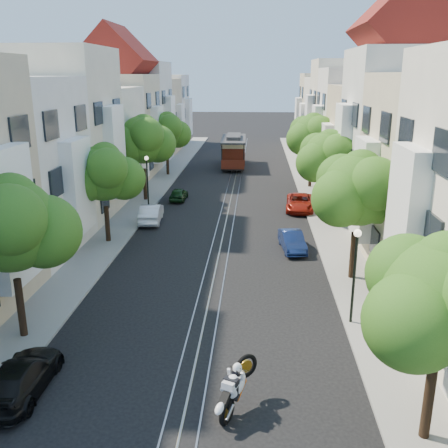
% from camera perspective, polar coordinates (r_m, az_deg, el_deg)
% --- Properties ---
extents(ground, '(200.00, 200.00, 0.00)m').
position_cam_1_polar(ground, '(44.86, 0.92, 3.49)').
color(ground, black).
rests_on(ground, ground).
extents(sidewalk_east, '(2.50, 80.00, 0.12)m').
position_cam_1_polar(sidewalk_east, '(45.08, 10.18, 3.37)').
color(sidewalk_east, gray).
rests_on(sidewalk_east, ground).
extents(sidewalk_west, '(2.50, 80.00, 0.12)m').
position_cam_1_polar(sidewalk_west, '(45.76, -8.20, 3.66)').
color(sidewalk_west, gray).
rests_on(sidewalk_west, ground).
extents(rail_left, '(0.06, 80.00, 0.02)m').
position_cam_1_polar(rail_left, '(44.88, 0.22, 3.51)').
color(rail_left, gray).
rests_on(rail_left, ground).
extents(rail_slot, '(0.06, 80.00, 0.02)m').
position_cam_1_polar(rail_slot, '(44.85, 0.92, 3.50)').
color(rail_slot, gray).
rests_on(rail_slot, ground).
extents(rail_right, '(0.06, 80.00, 0.02)m').
position_cam_1_polar(rail_right, '(44.83, 1.62, 3.49)').
color(rail_right, gray).
rests_on(rail_right, ground).
extents(lane_line, '(0.08, 80.00, 0.01)m').
position_cam_1_polar(lane_line, '(44.86, 0.92, 3.49)').
color(lane_line, tan).
rests_on(lane_line, ground).
extents(townhouses_east, '(7.75, 72.00, 12.00)m').
position_cam_1_polar(townhouses_east, '(44.89, 16.48, 9.54)').
color(townhouses_east, beige).
rests_on(townhouses_east, ground).
extents(townhouses_west, '(7.75, 72.00, 11.76)m').
position_cam_1_polar(townhouses_west, '(46.01, -14.21, 9.75)').
color(townhouses_west, silver).
rests_on(townhouses_west, ground).
extents(tree_e_a, '(4.72, 3.87, 6.27)m').
position_cam_1_polar(tree_e_a, '(14.82, 23.90, -8.34)').
color(tree_e_a, black).
rests_on(tree_e_a, ground).
extents(tree_e_b, '(4.93, 4.08, 6.68)m').
position_cam_1_polar(tree_e_b, '(25.72, 15.18, 3.64)').
color(tree_e_b, black).
rests_on(tree_e_b, ground).
extents(tree_e_c, '(4.84, 3.99, 6.52)m').
position_cam_1_polar(tree_e_c, '(36.40, 11.90, 7.39)').
color(tree_e_c, black).
rests_on(tree_e_c, ground).
extents(tree_e_d, '(5.01, 4.16, 6.85)m').
position_cam_1_polar(tree_e_d, '(47.17, 10.11, 9.90)').
color(tree_e_d, black).
rests_on(tree_e_d, ground).
extents(tree_w_a, '(4.93, 4.08, 6.68)m').
position_cam_1_polar(tree_w_a, '(20.64, -23.11, -0.32)').
color(tree_w_a, black).
rests_on(tree_w_a, ground).
extents(tree_w_b, '(4.72, 3.87, 6.27)m').
position_cam_1_polar(tree_w_b, '(31.56, -13.48, 5.50)').
color(tree_w_b, black).
rests_on(tree_w_b, ground).
extents(tree_w_c, '(5.13, 4.28, 7.09)m').
position_cam_1_polar(tree_w_c, '(41.95, -9.18, 9.39)').
color(tree_w_c, black).
rests_on(tree_w_c, ground).
extents(tree_w_d, '(4.84, 3.99, 6.52)m').
position_cam_1_polar(tree_w_d, '(52.71, -6.52, 10.46)').
color(tree_w_d, black).
rests_on(tree_w_d, ground).
extents(lamp_east, '(0.32, 0.32, 4.16)m').
position_cam_1_polar(lamp_east, '(21.39, 14.77, -4.27)').
color(lamp_east, black).
rests_on(lamp_east, ground).
extents(lamp_west, '(0.32, 0.32, 4.16)m').
position_cam_1_polar(lamp_west, '(39.25, -8.78, 5.61)').
color(lamp_west, black).
rests_on(lamp_west, ground).
extents(sportbike_rider, '(1.23, 2.06, 1.67)m').
position_cam_1_polar(sportbike_rider, '(16.47, 1.24, -18.00)').
color(sportbike_rider, black).
rests_on(sportbike_rider, ground).
extents(cable_car, '(2.91, 8.73, 3.33)m').
position_cam_1_polar(cable_car, '(57.95, 1.11, 8.51)').
color(cable_car, black).
rests_on(cable_car, ground).
extents(parked_car_e_mid, '(1.66, 3.66, 1.16)m').
position_cam_1_polar(parked_car_e_mid, '(30.60, 7.80, -1.94)').
color(parked_car_e_mid, '#0E1B46').
rests_on(parked_car_e_mid, ground).
extents(parked_car_e_far, '(2.43, 4.67, 1.26)m').
position_cam_1_polar(parked_car_e_far, '(39.65, 8.65, 2.44)').
color(parked_car_e_far, maroon).
rests_on(parked_car_e_far, ground).
extents(parked_car_w_near, '(1.75, 4.21, 1.21)m').
position_cam_1_polar(parked_car_w_near, '(18.73, -22.18, -15.87)').
color(parked_car_w_near, black).
rests_on(parked_car_w_near, ground).
extents(parked_car_w_mid, '(1.73, 4.13, 1.33)m').
position_cam_1_polar(parked_car_w_mid, '(36.44, -8.32, 1.24)').
color(parked_car_w_mid, silver).
rests_on(parked_car_w_mid, ground).
extents(parked_car_w_far, '(1.33, 3.18, 1.07)m').
position_cam_1_polar(parked_car_w_far, '(42.57, -5.20, 3.43)').
color(parked_car_w_far, black).
rests_on(parked_car_w_far, ground).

